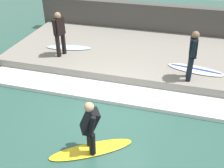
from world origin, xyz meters
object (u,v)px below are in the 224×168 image
Objects in this scene: surfboard_waiting_near at (69,47)px; surfer_waiting_near at (59,32)px; surfer_riding at (90,125)px; surfboard_waiting_far at (196,70)px; surfboard_riding at (92,150)px; surfer_waiting_far at (192,53)px.

surfer_waiting_near is at bearing 179.76° from surfboard_waiting_near.
surfboard_waiting_far is (4.07, -2.37, -0.39)m from surfer_riding.
surfer_waiting_near is 0.84× the size of surfboard_waiting_far.
surfboard_riding is at bearing 149.74° from surfboard_waiting_far.
surfer_riding is at bearing 90.00° from surfboard_riding.
surfer_waiting_near is at bearing 32.87° from surfboard_riding.
surfboard_waiting_far is at bearing -88.78° from surfer_waiting_near.
surfboard_waiting_far is at bearing -96.21° from surfboard_waiting_near.
surfboard_riding is 1.02× the size of surfboard_waiting_far.
surfer_waiting_near is at bearing 83.69° from surfer_waiting_far.
surfer_waiting_near is 1.10m from surfboard_waiting_near.
surfboard_waiting_near is 4.92m from surfer_waiting_far.
surfboard_riding is at bearing -90.00° from surfer_riding.
surfboard_waiting_far is at bearing -30.26° from surfer_riding.
surfer_waiting_near is 4.73m from surfer_waiting_far.
surfboard_waiting_far reaches higher than surfboard_riding.
surfboard_waiting_near is at bearing 29.06° from surfboard_riding.
surfer_waiting_far is at bearing 159.05° from surfboard_waiting_far.
surfer_riding is 5.29m from surfboard_waiting_near.
surfboard_riding is 4.90m from surfer_waiting_near.
surfboard_waiting_far is at bearing -30.26° from surfboard_riding.
surfer_riding reaches higher than surfboard_riding.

